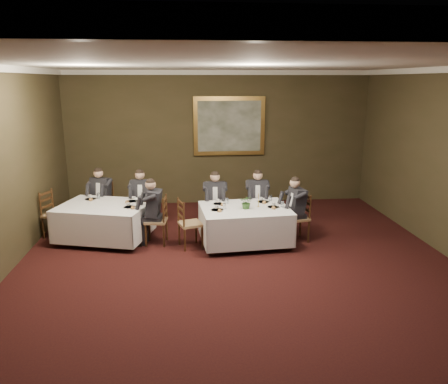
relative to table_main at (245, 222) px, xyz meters
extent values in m
plane|color=black|center=(-0.27, -1.80, -0.45)|extent=(10.00, 10.00, 0.00)
cube|color=silver|center=(-0.27, -1.80, 3.05)|extent=(8.00, 10.00, 0.10)
cube|color=#38321C|center=(-0.27, 3.20, 1.30)|extent=(8.00, 0.10, 3.50)
cube|color=white|center=(-0.27, 3.15, 2.99)|extent=(8.00, 0.10, 0.12)
cube|color=white|center=(-0.27, -6.75, 2.99)|extent=(8.00, 0.10, 0.12)
cube|color=black|center=(0.00, 0.00, 0.28)|extent=(1.78, 1.39, 0.04)
cube|color=white|center=(0.00, 0.00, 0.31)|extent=(1.84, 1.46, 0.02)
cube|color=white|center=(0.00, 0.00, -0.02)|extent=(1.86, 1.48, 0.65)
cube|color=black|center=(-2.87, 0.47, 0.28)|extent=(1.98, 1.69, 0.04)
cube|color=white|center=(-2.87, 0.47, 0.31)|extent=(2.06, 1.76, 0.02)
cube|color=white|center=(-2.87, 0.47, -0.02)|extent=(2.08, 1.79, 0.65)
cube|color=#93724B|center=(-0.54, 0.85, 0.04)|extent=(0.46, 0.44, 0.05)
cube|color=black|center=(-0.53, 1.04, 0.28)|extent=(0.38, 0.05, 0.54)
cube|color=black|center=(-0.54, 0.85, 0.41)|extent=(0.44, 0.33, 0.55)
sphere|color=tan|center=(-0.54, 0.85, 0.79)|extent=(0.22, 0.22, 0.21)
cube|color=#93724B|center=(0.40, 0.93, 0.04)|extent=(0.48, 0.46, 0.05)
cube|color=black|center=(0.42, 1.12, 0.28)|extent=(0.38, 0.06, 0.54)
cube|color=black|center=(0.40, 0.93, 0.41)|extent=(0.45, 0.35, 0.55)
sphere|color=tan|center=(0.40, 0.93, 0.79)|extent=(0.23, 0.23, 0.21)
cube|color=#93724B|center=(-1.10, -0.09, 0.04)|extent=(0.53, 0.54, 0.05)
cube|color=black|center=(-1.28, -0.14, 0.28)|extent=(0.14, 0.37, 0.54)
cube|color=#93724B|center=(1.10, 0.09, 0.04)|extent=(0.50, 0.52, 0.05)
cube|color=black|center=(1.29, 0.13, 0.28)|extent=(0.11, 0.38, 0.54)
cube|color=black|center=(1.10, 0.09, 0.41)|extent=(0.39, 0.47, 0.55)
sphere|color=tan|center=(1.10, 0.09, 0.79)|extent=(0.25, 0.25, 0.21)
cube|color=#93724B|center=(-3.09, 1.47, 0.04)|extent=(0.55, 0.53, 0.05)
cube|color=black|center=(-3.03, 1.65, 0.28)|extent=(0.37, 0.14, 0.54)
cube|color=black|center=(-3.09, 1.47, 0.41)|extent=(0.49, 0.42, 0.55)
sphere|color=tan|center=(-3.09, 1.47, 0.79)|extent=(0.26, 0.26, 0.21)
cube|color=#93724B|center=(-2.17, 1.21, 0.04)|extent=(0.48, 0.46, 0.05)
cube|color=black|center=(-2.15, 1.40, 0.28)|extent=(0.38, 0.07, 0.54)
cube|color=black|center=(-2.17, 1.21, 0.41)|extent=(0.45, 0.35, 0.55)
sphere|color=tan|center=(-2.17, 1.21, 0.79)|extent=(0.23, 0.23, 0.21)
cube|color=#93724B|center=(-1.80, 0.17, 0.04)|extent=(0.47, 0.49, 0.05)
cube|color=black|center=(-1.61, 0.15, 0.28)|extent=(0.07, 0.38, 0.54)
cube|color=black|center=(-1.80, 0.17, 0.41)|extent=(0.36, 0.45, 0.55)
sphere|color=tan|center=(-1.80, 0.17, 0.79)|extent=(0.23, 0.23, 0.21)
cube|color=#93724B|center=(-3.95, 0.77, 0.04)|extent=(0.56, 0.57, 0.05)
cube|color=black|center=(-4.12, 0.84, 0.28)|extent=(0.18, 0.36, 0.54)
imported|color=#2D5926|center=(0.02, -0.07, 0.46)|extent=(0.33, 0.31, 0.30)
cylinder|color=gold|center=(0.28, 0.04, 0.32)|extent=(0.06, 0.06, 0.02)
cylinder|color=gold|center=(0.28, 0.04, 0.47)|extent=(0.01, 0.01, 0.27)
cylinder|color=white|center=(0.28, 0.04, 0.67)|extent=(0.02, 0.02, 0.12)
cylinder|color=white|center=(-0.50, 0.33, 0.32)|extent=(0.25, 0.25, 0.01)
cylinder|color=white|center=(-0.50, 0.48, 0.35)|extent=(0.08, 0.08, 0.05)
cylinder|color=white|center=(-0.33, 0.33, 0.39)|extent=(0.06, 0.06, 0.14)
cylinder|color=white|center=(-3.23, 0.96, 0.32)|extent=(0.25, 0.25, 0.01)
cylinder|color=white|center=(-3.23, 1.11, 0.35)|extent=(0.08, 0.08, 0.05)
cylinder|color=white|center=(-3.06, 0.96, 0.39)|extent=(0.06, 0.06, 0.14)
cube|color=tan|center=(0.00, 3.14, 1.63)|extent=(1.88, 0.08, 1.53)
cube|color=#41462E|center=(0.00, 3.10, 1.63)|extent=(1.66, 0.01, 1.31)
camera|label=1|loc=(-1.18, -8.34, 2.80)|focal=35.00mm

